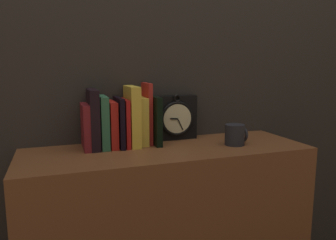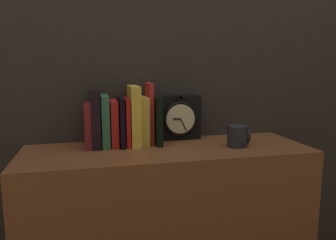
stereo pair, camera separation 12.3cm
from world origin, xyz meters
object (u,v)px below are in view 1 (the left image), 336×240
book_slot8_red (147,113)px  mug (235,135)px  book_slot0_maroon (86,127)px  book_slot7_yellow (141,121)px  clock (175,118)px  book_slot2_green (103,122)px  book_slot3_red (112,124)px  book_slot5_red (125,123)px  book_slot6_yellow (132,116)px  book_slot9_black (154,120)px  book_slot4_black (119,122)px  book_slot1_black (93,119)px

book_slot8_red → mug: bearing=-24.8°
book_slot0_maroon → book_slot7_yellow: 0.22m
clock → book_slot7_yellow: bearing=-168.4°
clock → book_slot2_green: size_ratio=0.98×
clock → mug: clock is taller
book_slot3_red → book_slot5_red: bearing=-3.5°
book_slot0_maroon → book_slot2_green: size_ratio=0.85×
book_slot6_yellow → book_slot8_red: 0.07m
clock → book_slot6_yellow: bearing=-167.1°
mug → book_slot8_red: bearing=155.2°
book_slot7_yellow → mug: book_slot7_yellow is taller
book_slot0_maroon → book_slot2_green: 0.07m
book_slot0_maroon → mug: size_ratio=2.04×
book_slot5_red → book_slot9_black: book_slot9_black is taller
book_slot3_red → book_slot6_yellow: bearing=-3.2°
book_slot2_green → book_slot7_yellow: bearing=3.5°
book_slot8_red → mug: (0.32, -0.15, -0.08)m
book_slot4_black → book_slot8_red: bearing=9.0°
book_slot5_red → book_slot6_yellow: bearing=-2.6°
book_slot5_red → mug: bearing=-17.6°
book_slot0_maroon → book_slot2_green: (0.07, 0.00, 0.01)m
book_slot5_red → book_slot7_yellow: 0.07m
mug → book_slot7_yellow: bearing=157.7°
mug → book_slot0_maroon: bearing=166.8°
clock → book_slot8_red: 0.14m
book_slot7_yellow → book_slot9_black: (0.05, -0.01, 0.00)m
book_slot8_red → book_slot0_maroon: bearing=-176.4°
book_slot1_black → book_slot3_red: bearing=2.7°
book_slot1_black → book_slot4_black: bearing=-1.2°
book_slot2_green → book_slot8_red: 0.18m
book_slot1_black → book_slot5_red: bearing=0.1°
clock → book_slot7_yellow: size_ratio=1.03×
book_slot0_maroon → book_slot6_yellow: bearing=-0.7°
book_slot7_yellow → book_slot8_red: size_ratio=0.77×
book_slot1_black → mug: 0.56m
book_slot0_maroon → book_slot6_yellow: book_slot6_yellow is taller
book_slot0_maroon → book_slot1_black: size_ratio=0.76×
book_slot2_green → book_slot1_black: bearing=-176.7°
book_slot3_red → book_slot9_black: (0.17, -0.01, 0.01)m
book_slot5_red → book_slot8_red: book_slot8_red is taller
book_slot1_black → book_slot9_black: bearing=-0.7°
book_slot1_black → mug: book_slot1_black is taller
book_slot0_maroon → book_slot4_black: (0.13, -0.00, 0.01)m
book_slot4_black → book_slot7_yellow: size_ratio=1.02×
book_slot6_yellow → book_slot7_yellow: 0.05m
book_slot8_red → book_slot5_red: bearing=-170.3°
book_slot0_maroon → book_slot8_red: 0.25m
clock → book_slot4_black: 0.25m
book_slot7_yellow → book_slot8_red: book_slot8_red is taller
book_slot3_red → mug: bearing=-16.1°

